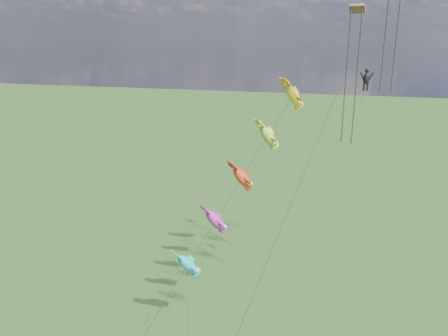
# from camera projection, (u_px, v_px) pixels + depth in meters

# --- Properties ---
(fish_windsock_rig) EXTENTS (10.25, 12.39, 19.17)m
(fish_windsock_rig) POSITION_uv_depth(u_px,v_px,m) (242.00, 179.00, 30.13)
(fish_windsock_rig) COLOR #4E3D28
(fish_windsock_rig) RESTS_ON ground
(parafoil_rig) EXTENTS (9.22, 15.49, 25.76)m
(parafoil_rig) POSITION_uv_depth(u_px,v_px,m) (365.00, 59.00, 26.43)
(parafoil_rig) COLOR #4E3D28
(parafoil_rig) RESTS_ON ground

